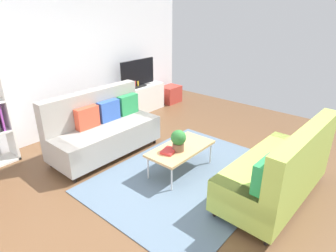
% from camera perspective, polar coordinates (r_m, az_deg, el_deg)
% --- Properties ---
extents(ground_plane, '(7.68, 7.68, 0.00)m').
position_cam_1_polar(ground_plane, '(4.56, 1.52, -9.48)').
color(ground_plane, brown).
extents(wall_far, '(6.40, 0.12, 2.90)m').
position_cam_1_polar(wall_far, '(6.09, -19.74, 12.29)').
color(wall_far, silver).
rests_on(wall_far, ground_plane).
extents(area_rug, '(2.90, 2.20, 0.01)m').
position_cam_1_polar(area_rug, '(4.50, 4.15, -9.94)').
color(area_rug, slate).
rests_on(area_rug, ground_plane).
extents(couch_beige, '(1.90, 0.85, 1.10)m').
position_cam_1_polar(couch_beige, '(5.11, -12.80, -0.61)').
color(couch_beige, gray).
rests_on(couch_beige, ground_plane).
extents(couch_green, '(1.93, 0.90, 1.10)m').
position_cam_1_polar(couch_green, '(4.08, 21.30, -8.30)').
color(couch_green, '#A3BC4C').
rests_on(couch_green, ground_plane).
extents(coffee_table, '(1.10, 0.56, 0.42)m').
position_cam_1_polar(coffee_table, '(4.45, 2.60, -4.59)').
color(coffee_table, tan).
rests_on(coffee_table, ground_plane).
extents(tv_console, '(1.40, 0.44, 0.64)m').
position_cam_1_polar(tv_console, '(7.02, -5.93, 5.27)').
color(tv_console, silver).
rests_on(tv_console, ground_plane).
extents(tv, '(1.00, 0.20, 0.64)m').
position_cam_1_polar(tv, '(6.84, -6.03, 10.28)').
color(tv, black).
rests_on(tv, tv_console).
extents(storage_trunk, '(0.52, 0.40, 0.44)m').
position_cam_1_polar(storage_trunk, '(7.75, 0.50, 6.34)').
color(storage_trunk, '#B2382D').
rests_on(storage_trunk, ground_plane).
extents(potted_plant, '(0.23, 0.23, 0.33)m').
position_cam_1_polar(potted_plant, '(4.26, 2.09, -2.76)').
color(potted_plant, brown).
rests_on(potted_plant, coffee_table).
extents(table_book_0, '(0.28, 0.23, 0.04)m').
position_cam_1_polar(table_book_0, '(4.28, 0.16, -5.00)').
color(table_book_0, red).
rests_on(table_book_0, coffee_table).
extents(vase_0, '(0.11, 0.11, 0.19)m').
position_cam_1_polar(vase_0, '(6.57, -10.05, 7.58)').
color(vase_0, '#4C72B2').
rests_on(vase_0, tv_console).
extents(vase_1, '(0.12, 0.12, 0.14)m').
position_cam_1_polar(vase_1, '(6.68, -8.95, 7.67)').
color(vase_1, '#B24C4C').
rests_on(vase_1, tv_console).
extents(bottle_0, '(0.06, 0.06, 0.15)m').
position_cam_1_polar(bottle_0, '(6.73, -7.28, 7.91)').
color(bottle_0, silver).
rests_on(bottle_0, tv_console).
extents(bottle_1, '(0.04, 0.04, 0.17)m').
position_cam_1_polar(bottle_1, '(6.79, -6.60, 8.21)').
color(bottle_1, red).
rests_on(bottle_1, tv_console).
extents(bottle_2, '(0.05, 0.05, 0.15)m').
position_cam_1_polar(bottle_2, '(6.86, -6.04, 8.27)').
color(bottle_2, gold).
rests_on(bottle_2, tv_console).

